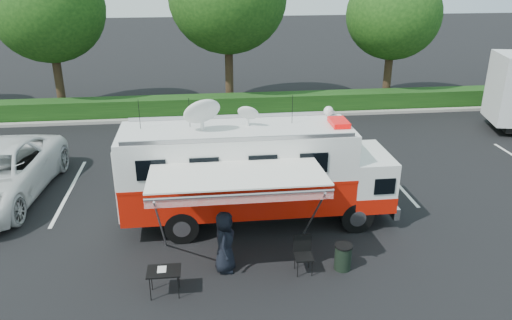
{
  "coord_description": "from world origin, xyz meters",
  "views": [
    {
      "loc": [
        -1.7,
        -13.96,
        7.83
      ],
      "look_at": [
        0.0,
        0.5,
        1.9
      ],
      "focal_mm": 35.0,
      "sensor_mm": 36.0,
      "label": 1
    }
  ],
  "objects_px": {
    "trash_bin": "(343,257)",
    "command_truck": "(256,172)",
    "folding_table": "(164,272)",
    "white_suv": "(1,199)"
  },
  "relations": [
    {
      "from": "white_suv",
      "to": "trash_bin",
      "type": "relative_size",
      "value": 9.12
    },
    {
      "from": "command_truck",
      "to": "folding_table",
      "type": "relative_size",
      "value": 9.98
    },
    {
      "from": "trash_bin",
      "to": "folding_table",
      "type": "bearing_deg",
      "value": -173.21
    },
    {
      "from": "trash_bin",
      "to": "white_suv",
      "type": "bearing_deg",
      "value": 152.75
    },
    {
      "from": "folding_table",
      "to": "trash_bin",
      "type": "bearing_deg",
      "value": 6.79
    },
    {
      "from": "folding_table",
      "to": "trash_bin",
      "type": "xyz_separation_m",
      "value": [
        4.7,
        0.56,
        -0.29
      ]
    },
    {
      "from": "folding_table",
      "to": "trash_bin",
      "type": "relative_size",
      "value": 1.14
    },
    {
      "from": "trash_bin",
      "to": "command_truck",
      "type": "bearing_deg",
      "value": 124.97
    },
    {
      "from": "command_truck",
      "to": "folding_table",
      "type": "xyz_separation_m",
      "value": [
        -2.68,
        -3.46,
        -1.06
      ]
    },
    {
      "from": "white_suv",
      "to": "command_truck",
      "type": "bearing_deg",
      "value": -11.62
    }
  ]
}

